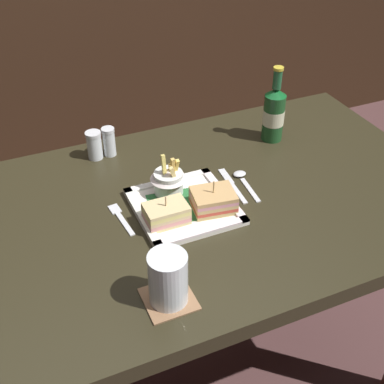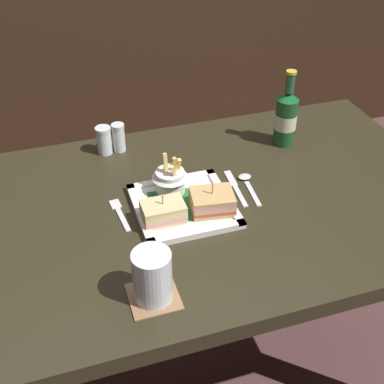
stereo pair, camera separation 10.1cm
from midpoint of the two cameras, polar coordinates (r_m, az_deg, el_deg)
The scene contains 14 objects.
ground_plane at distance 1.86m, azimuth 2.35°, elevation -20.40°, with size 6.00×6.00×0.00m, color #503231.
dining_table at distance 1.38m, azimuth 2.99°, elevation -6.21°, with size 1.31×0.78×0.78m.
square_plate at distance 1.25m, azimuth 1.34°, elevation -1.64°, with size 0.24×0.24×0.02m.
sandwich_half_left at distance 1.19m, azimuth -0.81°, elevation -2.28°, with size 0.10×0.07×0.07m.
sandwich_half_right at distance 1.23m, azimuth 4.62°, elevation -1.15°, with size 0.11×0.09×0.08m.
fries_cup at distance 1.27m, azimuth -0.17°, elevation 1.57°, with size 0.09×0.09×0.11m.
beer_bottle at distance 1.50m, azimuth 12.35°, elevation 8.10°, with size 0.06×0.06×0.23m.
drink_coaster at distance 1.05m, azimuth -1.49°, elevation -11.68°, with size 0.10×0.10×0.00m, color #946B49.
water_glass at distance 1.01m, azimuth -1.53°, elevation -9.79°, with size 0.08×0.08×0.11m.
fork at distance 1.25m, azimuth -5.80°, elevation -2.39°, with size 0.03×0.13×0.00m.
knife at distance 1.34m, azimuth 6.98°, elevation 0.56°, with size 0.03×0.16×0.00m.
spoon at distance 1.35m, azimuth 8.26°, elevation 1.13°, with size 0.03×0.14×0.01m.
salt_shaker at distance 1.46m, azimuth -7.82°, elevation 5.51°, with size 0.04×0.04×0.08m.
pepper_shaker at distance 1.47m, azimuth -6.21°, elevation 5.83°, with size 0.04×0.04×0.08m.
Camera 2 is at (-0.33, -0.96, 1.56)m, focal length 47.83 mm.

